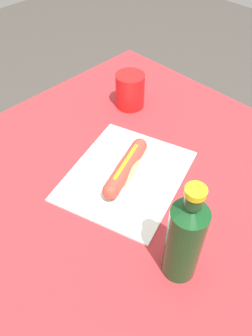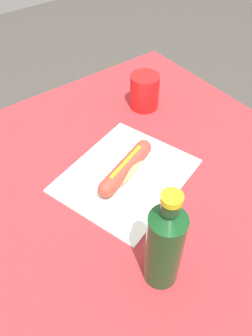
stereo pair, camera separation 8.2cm
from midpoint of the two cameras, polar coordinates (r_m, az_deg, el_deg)
ground_plane at (r=1.46m, az=1.75°, el=-21.86°), size 6.00×6.00×0.00m
dining_table at (r=0.94m, az=2.56°, el=-8.26°), size 0.97×0.94×0.73m
paper_wrapper at (r=0.84m, az=2.79°, el=-1.42°), size 0.38×0.35×0.01m
hot_dog at (r=0.82m, az=2.86°, el=-0.10°), size 0.20×0.10×0.05m
soda_bottle at (r=0.61m, az=10.45°, el=-12.88°), size 0.07×0.07×0.24m
drinking_cup at (r=1.03m, az=5.47°, el=12.64°), size 0.09×0.09×0.10m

